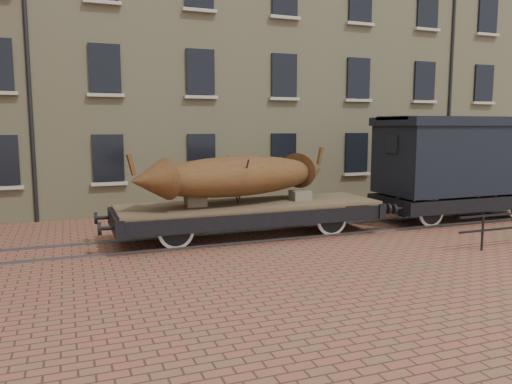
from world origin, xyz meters
name	(u,v)px	position (x,y,z in m)	size (l,w,h in m)	color
ground	(317,231)	(0.00, 0.00, 0.00)	(90.00, 90.00, 0.00)	brown
warehouse_cream	(280,54)	(3.00, 9.99, 7.00)	(40.00, 10.19, 14.00)	tan
rail_track	(317,230)	(0.00, 0.00, 0.03)	(30.00, 1.52, 0.06)	#59595E
flatcar_wagon	(250,210)	(-2.31, 0.00, 0.84)	(8.91, 2.42, 1.34)	brown
iron_boat	(238,176)	(-2.70, 0.00, 1.88)	(6.73, 3.24, 1.61)	brown
goods_van	(464,156)	(5.82, 0.00, 2.30)	(7.11, 2.59, 3.68)	black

